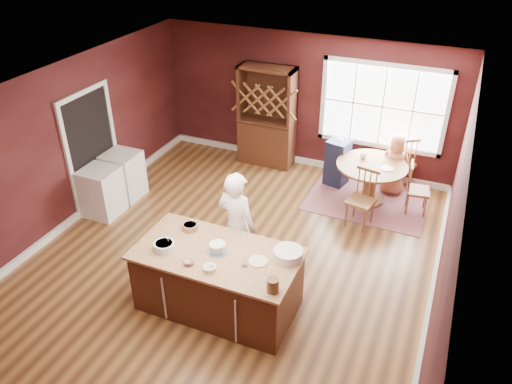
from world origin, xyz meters
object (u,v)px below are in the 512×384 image
chair_south (361,199)px  chair_north (402,160)px  dining_table (371,175)px  layer_cake (217,247)px  kitchen_island (218,281)px  baker (237,226)px  high_chair (337,162)px  washer (102,192)px  dryer (124,175)px  seated_woman (395,164)px  hutch (267,117)px  toddler (337,146)px  chair_east (419,188)px

chair_south → chair_north: 1.75m
dining_table → layer_cake: (-1.31, -3.51, 0.44)m
kitchen_island → chair_south: size_ratio=2.11×
baker → high_chair: baker is taller
washer → dryer: (0.00, 0.64, 0.01)m
chair_north → seated_woman: size_ratio=0.89×
layer_cake → washer: size_ratio=0.33×
chair_north → hutch: size_ratio=0.51×
toddler → chair_north: bearing=23.5°
seated_woman → high_chair: seated_woman is taller
chair_north → toddler: 1.30m
baker → toddler: bearing=-91.3°
seated_woman → hutch: bearing=-4.4°
layer_cake → dryer: size_ratio=0.33×
dining_table → baker: baker is taller
toddler → hutch: size_ratio=0.13×
dining_table → chair_north: size_ratio=1.21×
chair_north → chair_south: bearing=43.8°
kitchen_island → hutch: 4.38m
seated_woman → chair_east: bearing=134.3°
baker → chair_south: baker is taller
kitchen_island → baker: 0.84m
chair_north → layer_cake: bearing=35.5°
chair_north → kitchen_island: bearing=35.6°
baker → chair_east: baker is taller
chair_south → dining_table: bearing=102.2°
chair_south → toddler: bearing=133.8°
seated_woman → high_chair: bearing=5.1°
layer_cake → chair_south: 3.01m
baker → chair_south: bearing=-115.3°
layer_cake → seated_woman: size_ratio=0.25×
kitchen_island → baker: size_ratio=1.26×
kitchen_island → hutch: hutch is taller
seated_woman → dryer: 5.03m
toddler → hutch: (-1.56, 0.33, 0.22)m
chair_south → seated_woman: seated_woman is taller
kitchen_island → layer_cake: size_ratio=7.43×
high_chair → dryer: high_chair is taller
hutch → dining_table: bearing=-16.3°
layer_cake → high_chair: 3.97m
layer_cake → high_chair: layer_cake is taller
kitchen_island → baker: bearing=94.3°
chair_south → toddler: (-0.77, 1.19, 0.30)m
layer_cake → toddler: 3.90m
toddler → layer_cake: bearing=-98.2°
chair_east → washer: size_ratio=1.10×
kitchen_island → chair_east: (2.16, 3.49, 0.04)m
layer_cake → dining_table: bearing=69.6°
seated_woman → high_chair: (-1.06, -0.10, -0.11)m
layer_cake → hutch: size_ratio=0.14×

